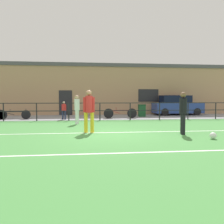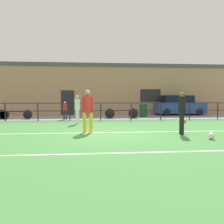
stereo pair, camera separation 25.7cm
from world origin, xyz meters
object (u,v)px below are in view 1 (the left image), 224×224
Objects in this scene: parked_car_red at (177,106)px; bicycle_parked_0 at (14,115)px; player_goalkeeper at (183,110)px; soccer_ball_match at (184,121)px; player_winger at (77,108)px; bicycle_parked_1 at (120,113)px; trash_bin_0 at (142,110)px; soccer_ball_spare at (213,136)px; player_striker at (89,109)px; spectator_child at (64,109)px.

bicycle_parked_0 is (-12.51, -2.79, -0.46)m from parked_car_red.
bicycle_parked_0 is (-8.60, 7.52, -0.62)m from player_goalkeeper.
parked_car_red reaches higher than soccer_ball_match.
bicycle_parked_1 is (2.94, 3.29, -0.54)m from player_winger.
parked_car_red is (3.91, 10.31, -0.16)m from player_goalkeeper.
player_winger reaches higher than trash_bin_0.
bicycle_parked_1 is at bearing -145.37° from trash_bin_0.
soccer_ball_spare is at bearing -77.25° from bicycle_parked_1.
parked_car_red is (7.64, 9.43, -0.21)m from player_striker.
bicycle_parked_1 is at bearing -150.56° from spectator_child.
parked_car_red is at bearing -127.91° from player_striker.
bicycle_parked_0 is 0.90× the size of bicycle_parked_1.
player_striker reaches higher than bicycle_parked_0.
trash_bin_0 reaches higher than bicycle_parked_1.
player_striker reaches higher than spectator_child.
soccer_ball_match is (6.22, 0.04, -0.81)m from player_winger.
player_striker reaches higher than trash_bin_0.
spectator_child is 3.93m from bicycle_parked_1.
spectator_child is (-5.87, 8.23, 0.58)m from soccer_ball_spare.
player_goalkeeper is at bearing 59.03° from player_winger.
player_goalkeeper is 8.77m from spectator_child.
player_goalkeeper is 11.44m from bicycle_parked_0.
bicycle_parked_0 is at bearing 162.79° from soccer_ball_match.
bicycle_parked_1 is (7.22, -0.00, 0.04)m from bicycle_parked_0.
trash_bin_0 is at bearing 146.99° from player_winger.
parked_car_red reaches higher than player_winger.
parked_car_red is at bearing 23.65° from trash_bin_0.
trash_bin_0 is at bearing 9.52° from player_goalkeeper.
parked_car_red is 6.00m from bicycle_parked_1.
trash_bin_0 reaches higher than soccer_ball_match.
bicycle_parked_0 reaches higher than soccer_ball_spare.
player_striker is 7.98× the size of soccer_ball_match.
player_striker is 12.13m from parked_car_red.
spectator_child is (-0.95, 2.78, -0.21)m from player_winger.
trash_bin_0 is at bearing -140.60° from spectator_child.
bicycle_parked_0 is at bearing -171.86° from trash_bin_0.
soccer_ball_spare is 10.12m from spectator_child.
soccer_ball_spare is (4.33, -2.10, -0.89)m from player_striker.
spectator_child is at bearing -160.21° from parked_car_red.
spectator_child is at bearing -147.75° from player_winger.
soccer_ball_match is at bearing 76.67° from soccer_ball_spare.
soccer_ball_match is 0.19× the size of spectator_child.
player_winger is at bearing -78.88° from player_striker.
trash_bin_0 reaches higher than bicycle_parked_0.
bicycle_parked_0 is (-4.28, 3.29, -0.57)m from player_winger.
soccer_ball_match is at bearing -108.41° from parked_car_red.
player_winger is 0.68× the size of bicycle_parked_1.
bicycle_parked_1 reaches higher than soccer_ball_match.
parked_car_red is at bearing 71.59° from soccer_ball_match.
bicycle_parked_1 is at bearing 151.62° from player_winger.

